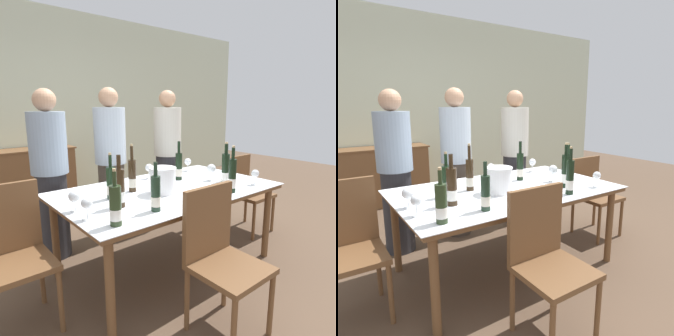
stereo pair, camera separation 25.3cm
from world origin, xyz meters
TOP-DOWN VIEW (x-y plane):
  - ground_plane at (0.00, 0.00)m, footprint 12.00×12.00m
  - back_wall at (0.00, 2.72)m, footprint 8.00×0.10m
  - sideboard_cabinet at (-0.66, 2.43)m, footprint 1.59×0.46m
  - dining_table at (0.00, 0.00)m, footprint 1.85×1.10m
  - ice_bucket at (-0.12, -0.07)m, footprint 0.22×0.22m
  - wine_bottle_0 at (-0.75, -0.42)m, footprint 0.07×0.07m
  - wine_bottle_1 at (-0.28, 0.12)m, footprint 0.06×0.06m
  - wine_bottle_2 at (-0.56, -0.14)m, footprint 0.08×0.08m
  - wine_bottle_3 at (-0.51, 0.06)m, footprint 0.07×0.07m
  - wine_bottle_4 at (0.45, -0.25)m, footprint 0.07×0.07m
  - wine_bottle_5 at (0.28, 0.17)m, footprint 0.06×0.06m
  - wine_bottle_6 at (0.33, -0.42)m, footprint 0.06×0.06m
  - wine_bottle_7 at (0.57, -0.16)m, footprint 0.07×0.07m
  - wine_bottle_8 at (-0.42, -0.37)m, footprint 0.07×0.07m
  - wine_glass_0 at (0.09, 0.39)m, footprint 0.07×0.07m
  - wine_glass_1 at (-0.84, -0.22)m, footprint 0.07×0.07m
  - wine_glass_2 at (-0.84, -0.03)m, footprint 0.08×0.08m
  - wine_glass_3 at (0.50, -0.04)m, footprint 0.08×0.08m
  - wine_glass_4 at (0.61, 0.39)m, footprint 0.07×0.07m
  - wine_glass_5 at (0.68, -0.40)m, footprint 0.07×0.07m
  - chair_left_end at (-1.22, 0.09)m, footprint 0.42×0.42m
  - chair_near_front at (-0.23, -0.78)m, footprint 0.42×0.42m
  - chair_right_end at (1.22, 0.08)m, footprint 0.42×0.42m
  - person_host at (-0.70, 0.85)m, footprint 0.33×0.33m
  - person_guest_left at (-0.04, 0.90)m, footprint 0.33×0.33m
  - person_guest_right at (0.71, 0.86)m, footprint 0.33×0.33m

SIDE VIEW (x-z plane):
  - ground_plane at x=0.00m, z-range 0.00..0.00m
  - sideboard_cabinet at x=-0.66m, z-range 0.00..0.84m
  - chair_right_end at x=1.22m, z-range 0.07..0.92m
  - chair_near_front at x=-0.23m, z-range 0.07..1.00m
  - chair_left_end at x=-1.22m, z-range 0.07..1.01m
  - dining_table at x=0.00m, z-range 0.30..1.03m
  - person_host at x=-0.70m, z-range 0.00..1.58m
  - person_guest_right at x=0.71m, z-range 0.00..1.60m
  - person_guest_left at x=-0.04m, z-range 0.00..1.61m
  - wine_glass_5 at x=0.68m, z-range 0.76..0.89m
  - wine_glass_4 at x=0.61m, z-range 0.75..0.90m
  - wine_glass_1 at x=-0.84m, z-range 0.76..0.90m
  - wine_glass_2 at x=-0.84m, z-range 0.76..0.90m
  - wine_glass_0 at x=0.09m, z-range 0.76..0.90m
  - wine_glass_3 at x=0.50m, z-range 0.76..0.92m
  - ice_bucket at x=-0.12m, z-range 0.73..0.95m
  - wine_bottle_0 at x=-0.75m, z-range 0.67..1.02m
  - wine_bottle_8 at x=-0.42m, z-range 0.68..1.01m
  - wine_bottle_3 at x=-0.51m, z-range 0.67..1.02m
  - wine_bottle_7 at x=0.57m, z-range 0.67..1.04m
  - wine_bottle_5 at x=0.28m, z-range 0.67..1.04m
  - wine_bottle_1 at x=-0.28m, z-range 0.66..1.06m
  - wine_bottle_2 at x=-0.56m, z-range 0.67..1.04m
  - wine_bottle_6 at x=0.33m, z-range 0.67..1.06m
  - wine_bottle_4 at x=0.45m, z-range 0.67..1.06m
  - back_wall at x=0.00m, z-range 0.00..2.80m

